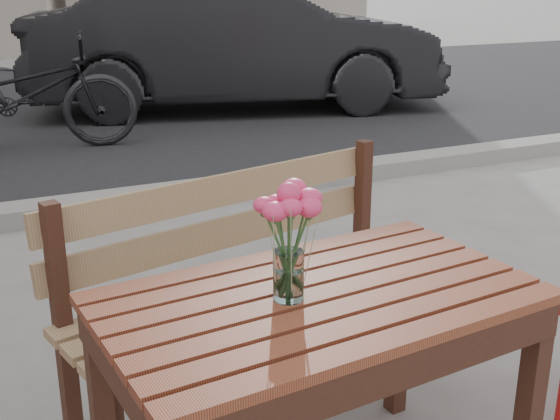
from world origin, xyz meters
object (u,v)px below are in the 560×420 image
object	(u,v)px
main_table	(319,332)
parked_car	(235,43)
bicycle	(24,93)
main_vase	(289,228)

from	to	relation	value
main_table	parked_car	world-z (taller)	parked_car
bicycle	main_table	bearing A→B (deg)	-167.12
main_table	main_vase	xyz separation A→B (m)	(-0.09, 0.00, 0.31)
parked_car	bicycle	xyz separation A→B (m)	(-2.40, -1.08, -0.25)
main_table	bicycle	bearing A→B (deg)	87.68
parked_car	bicycle	size ratio (longest dim) A/B	2.38
main_vase	parked_car	world-z (taller)	parked_car
main_table	parked_car	distance (m)	6.44
main_vase	parked_car	xyz separation A→B (m)	(2.27, 6.06, -0.14)
parked_car	bicycle	world-z (taller)	parked_car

